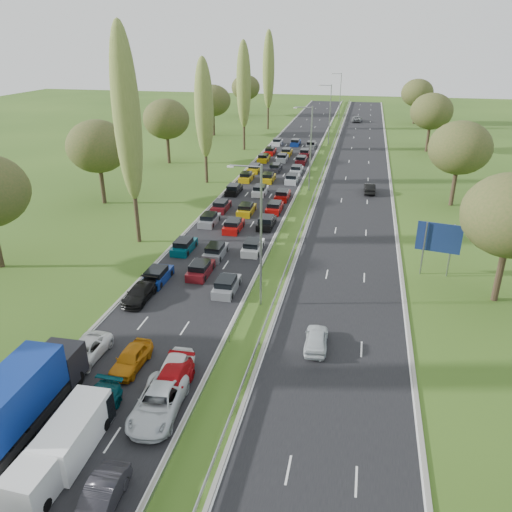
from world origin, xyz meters
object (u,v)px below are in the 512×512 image
Objects in this scene: white_van_rear at (50,462)px; white_van_front at (76,430)px; near_car_3 at (140,293)px; direction_sign at (439,240)px; near_car_2 at (85,351)px; blue_lorry at (26,393)px.

white_van_front is at bearing 88.48° from white_van_rear.
direction_sign reaches higher than near_car_3.
white_van_rear reaches higher than near_car_2.
near_car_3 is (0.11, 8.90, -0.00)m from near_car_2.
near_car_2 is 0.89× the size of white_van_front.
white_van_front is (3.77, -7.36, 0.42)m from near_car_2.
near_car_3 is 0.51× the size of blue_lorry.
white_van_rear is at bearing -68.27° from near_car_2.
white_van_front is 34.43m from direction_sign.
near_car_2 is at bearing -142.53° from direction_sign.
blue_lorry reaches higher than near_car_2.
white_van_rear is (3.62, -9.65, 0.35)m from near_car_2.
white_van_front is at bearing -128.83° from direction_sign.
white_van_rear reaches higher than near_car_3.
blue_lorry is at bearing 138.01° from white_van_rear.
near_car_3 is at bearing 102.77° from white_van_rear.
white_van_rear is 36.33m from direction_sign.
white_van_front is (3.81, -1.25, -0.87)m from blue_lorry.
near_car_3 is 0.85× the size of white_van_front.
near_car_3 is 27.45m from direction_sign.
near_car_2 is at bearing 115.28° from white_van_front.
white_van_front is (3.66, -16.26, 0.42)m from near_car_3.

